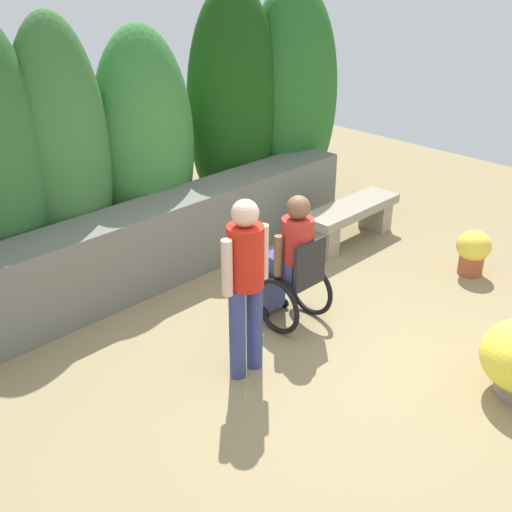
% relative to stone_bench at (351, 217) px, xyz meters
% --- Properties ---
extents(ground_plane, '(12.66, 12.66, 0.00)m').
position_rel_stone_bench_xyz_m(ground_plane, '(-2.17, -1.27, -0.32)').
color(ground_plane, '#927F57').
extents(stone_retaining_wall, '(5.18, 0.55, 0.89)m').
position_rel_stone_bench_xyz_m(stone_retaining_wall, '(-2.17, 0.86, 0.12)').
color(stone_retaining_wall, slate).
rests_on(stone_retaining_wall, ground).
extents(hedge_backdrop, '(6.26, 1.11, 2.98)m').
position_rel_stone_bench_xyz_m(hedge_backdrop, '(-1.80, 1.52, 1.10)').
color(hedge_backdrop, '#234E0E').
rests_on(hedge_backdrop, ground).
extents(stone_bench, '(1.43, 0.44, 0.48)m').
position_rel_stone_bench_xyz_m(stone_bench, '(0.00, 0.00, 0.00)').
color(stone_bench, gray).
rests_on(stone_bench, ground).
extents(person_in_wheelchair, '(0.53, 0.66, 1.33)m').
position_rel_stone_bench_xyz_m(person_in_wheelchair, '(-1.89, -0.74, 0.30)').
color(person_in_wheelchair, black).
rests_on(person_in_wheelchair, ground).
extents(person_standing_companion, '(0.49, 0.30, 1.60)m').
position_rel_stone_bench_xyz_m(person_standing_companion, '(-2.77, -1.02, 0.60)').
color(person_standing_companion, navy).
rests_on(person_standing_companion, ground).
extents(flower_pot_purple_near, '(0.38, 0.38, 0.52)m').
position_rel_stone_bench_xyz_m(flower_pot_purple_near, '(0.26, -1.50, -0.03)').
color(flower_pot_purple_near, '#A74F32').
rests_on(flower_pot_purple_near, ground).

